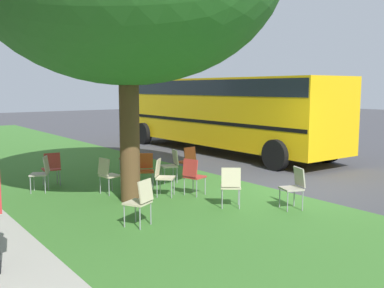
% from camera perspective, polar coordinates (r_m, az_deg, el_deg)
% --- Properties ---
extents(ground, '(80.00, 80.00, 0.00)m').
position_cam_1_polar(ground, '(11.53, 11.45, -5.59)').
color(ground, '#424247').
extents(grass_verge, '(48.00, 6.00, 0.01)m').
position_cam_1_polar(grass_verge, '(9.47, -1.84, -8.25)').
color(grass_verge, '#3D752D').
rests_on(grass_verge, ground).
extents(chair_0, '(0.59, 0.58, 0.88)m').
position_cam_1_polar(chair_0, '(9.44, 4.99, -5.10)').
color(chair_0, beige).
rests_on(chair_0, ground).
extents(chair_1, '(0.48, 0.48, 0.88)m').
position_cam_1_polar(chair_1, '(10.78, -10.74, -3.65)').
color(chair_1, beige).
rests_on(chair_1, ground).
extents(chair_2, '(0.52, 0.52, 0.88)m').
position_cam_1_polar(chair_2, '(10.46, 0.12, -3.85)').
color(chair_2, '#B7332D').
rests_on(chair_2, ground).
extents(chair_3, '(0.59, 0.59, 0.88)m').
position_cam_1_polar(chair_3, '(10.43, -3.80, -3.91)').
color(chair_3, beige).
rests_on(chair_3, ground).
extents(chair_4, '(0.46, 0.46, 0.88)m').
position_cam_1_polar(chair_4, '(13.24, -8.11, -1.58)').
color(chair_4, brown).
rests_on(chair_4, ground).
extents(chair_5, '(0.56, 0.56, 0.88)m').
position_cam_1_polar(chair_5, '(8.21, -6.58, -7.00)').
color(chair_5, beige).
rests_on(chair_5, ground).
extents(chair_6, '(0.52, 0.53, 0.88)m').
position_cam_1_polar(chair_6, '(11.95, -2.64, -2.46)').
color(chair_6, beige).
rests_on(chair_6, ground).
extents(chair_7, '(0.57, 0.56, 0.88)m').
position_cam_1_polar(chair_7, '(11.33, -6.01, -3.04)').
color(chair_7, '#C64C1E').
rests_on(chair_7, ground).
extents(chair_8, '(0.46, 0.45, 0.88)m').
position_cam_1_polar(chair_8, '(12.55, -0.58, -2.00)').
color(chair_8, '#C64C1E').
rests_on(chair_8, ground).
extents(chair_9, '(0.54, 0.54, 0.88)m').
position_cam_1_polar(chair_9, '(9.57, 13.00, -5.09)').
color(chair_9, '#ADA393').
rests_on(chair_9, ground).
extents(chair_10, '(0.57, 0.57, 0.88)m').
position_cam_1_polar(chair_10, '(11.41, -18.65, -3.30)').
color(chair_10, '#ADA393').
rests_on(chair_10, ground).
extents(chair_11, '(0.47, 0.47, 0.88)m').
position_cam_1_polar(chair_11, '(12.00, -17.53, -2.76)').
color(chair_11, '#B7332D').
rests_on(chair_11, ground).
extents(school_bus, '(10.40, 2.80, 2.88)m').
position_cam_1_polar(school_bus, '(17.51, 4.00, 4.69)').
color(school_bus, yellow).
rests_on(school_bus, ground).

